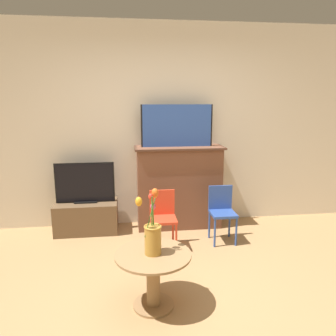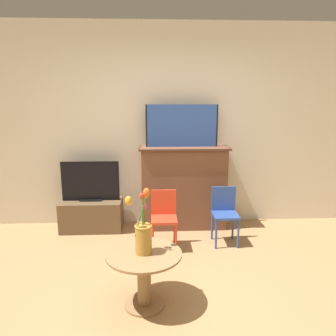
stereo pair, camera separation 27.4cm
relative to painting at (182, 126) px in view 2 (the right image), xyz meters
name	(u,v)px [view 2 (the right image)]	position (x,y,z in m)	size (l,w,h in m)	color
ground_plane	(176,317)	(-0.21, -1.92, -1.38)	(14.00, 14.00, 0.00)	#A87F51
wall_back	(165,126)	(-0.21, 0.21, -0.03)	(8.00, 0.06, 2.70)	beige
fireplace_mantel	(184,186)	(0.03, -0.01, -0.81)	(1.17, 0.41, 1.10)	brown
painting	(182,126)	(0.00, 0.00, 0.00)	(0.94, 0.03, 0.55)	black
tv_stand	(92,215)	(-1.20, -0.05, -1.18)	(0.80, 0.42, 0.40)	brown
tv_monitor	(90,182)	(-1.20, -0.04, -0.72)	(0.75, 0.12, 0.52)	black
chair_red	(164,215)	(-0.26, -0.64, -0.98)	(0.29, 0.29, 0.68)	red
chair_blue	(225,211)	(0.48, -0.54, -0.98)	(0.29, 0.29, 0.68)	#2D4C99
side_table	(144,271)	(-0.47, -1.74, -1.06)	(0.63, 0.63, 0.48)	#99754C
vase_tulips	(143,233)	(-0.47, -1.74, -0.72)	(0.21, 0.20, 0.53)	#B78433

